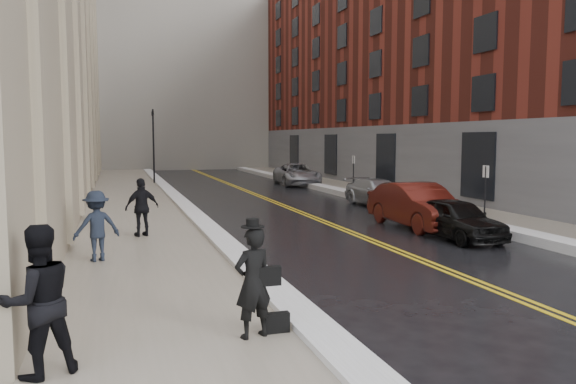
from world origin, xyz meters
TOP-DOWN VIEW (x-y plane):
  - ground at (0.00, 0.00)m, footprint 160.00×160.00m
  - sidewalk_left at (-4.50, 16.00)m, footprint 4.00×64.00m
  - sidewalk_right at (9.00, 16.00)m, footprint 3.00×64.00m
  - lane_stripe_a at (2.38, 16.00)m, footprint 0.12×64.00m
  - lane_stripe_b at (2.62, 16.00)m, footprint 0.12×64.00m
  - snow_ridge_left at (-2.20, 16.00)m, footprint 0.70×60.80m
  - snow_ridge_right at (7.15, 16.00)m, footprint 0.85×60.80m
  - building_right at (17.50, 23.00)m, footprint 14.00×50.00m
  - traffic_signal at (-2.60, 30.00)m, footprint 0.18×0.15m
  - parking_sign_near at (7.90, 8.00)m, footprint 0.06×0.35m
  - parking_sign_far at (7.90, 20.00)m, footprint 0.06×0.35m
  - car_black at (5.20, 5.79)m, footprint 1.64×3.90m
  - car_maroon at (5.20, 8.20)m, footprint 1.75×4.91m
  - car_silver_near at (6.80, 14.57)m, footprint 2.16×4.54m
  - car_silver_far at (6.80, 27.03)m, footprint 2.84×5.51m
  - pedestrian_main at (-3.23, -1.36)m, footprint 0.72×0.58m
  - pedestrian_a at (-6.20, -1.92)m, footprint 1.19×1.08m
  - pedestrian_b at (-5.68, 5.11)m, footprint 1.28×0.95m
  - pedestrian_c at (-4.42, 8.45)m, footprint 1.16×0.76m

SIDE VIEW (x-z plane):
  - ground at x=0.00m, z-range 0.00..0.00m
  - lane_stripe_a at x=2.38m, z-range 0.00..0.01m
  - lane_stripe_b at x=2.62m, z-range 0.00..0.01m
  - sidewalk_left at x=-4.50m, z-range 0.00..0.15m
  - sidewalk_right at x=9.00m, z-range 0.00..0.15m
  - snow_ridge_left at x=-2.20m, z-range 0.00..0.26m
  - snow_ridge_right at x=7.15m, z-range 0.00..0.30m
  - car_silver_near at x=6.80m, z-range 0.00..1.28m
  - car_black at x=5.20m, z-range 0.00..1.32m
  - car_silver_far at x=6.80m, z-range 0.00..1.49m
  - car_maroon at x=5.20m, z-range 0.00..1.61m
  - pedestrian_main at x=-3.23m, z-range 0.15..1.88m
  - pedestrian_b at x=-5.68m, z-range 0.15..1.92m
  - pedestrian_c at x=-4.42m, z-range 0.15..1.98m
  - pedestrian_a at x=-6.20m, z-range 0.15..2.14m
  - parking_sign_near at x=7.90m, z-range 0.24..2.47m
  - parking_sign_far at x=7.90m, z-range 0.24..2.47m
  - traffic_signal at x=-2.60m, z-range 0.48..5.68m
  - building_right at x=17.50m, z-range 0.00..18.00m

